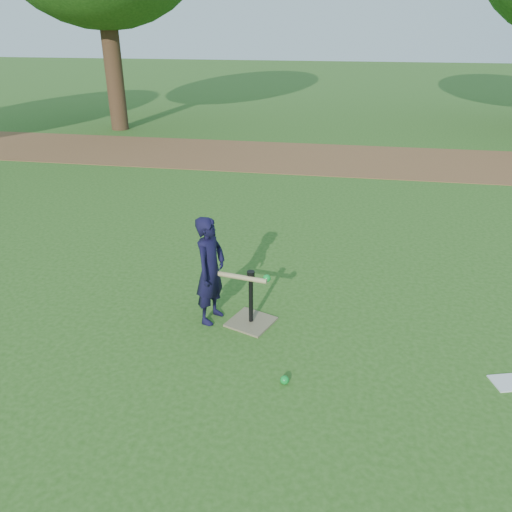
# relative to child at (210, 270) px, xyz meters

# --- Properties ---
(ground) EXTENTS (80.00, 80.00, 0.00)m
(ground) POSITION_rel_child_xyz_m (0.59, -0.27, -0.59)
(ground) COLOR #285116
(ground) RESTS_ON ground
(dirt_strip) EXTENTS (24.00, 3.00, 0.01)m
(dirt_strip) POSITION_rel_child_xyz_m (0.59, 7.23, -0.58)
(dirt_strip) COLOR brown
(dirt_strip) RESTS_ON ground
(child) EXTENTS (0.38, 0.48, 1.17)m
(child) POSITION_rel_child_xyz_m (0.00, 0.00, 0.00)
(child) COLOR black
(child) RESTS_ON ground
(wiffle_ball_ground) EXTENTS (0.08, 0.08, 0.08)m
(wiffle_ball_ground) POSITION_rel_child_xyz_m (0.90, -0.93, -0.55)
(wiffle_ball_ground) COLOR #0D902B
(wiffle_ball_ground) RESTS_ON ground
(clipboard) EXTENTS (0.35, 0.31, 0.01)m
(clipboard) POSITION_rel_child_xyz_m (2.88, -0.56, -0.58)
(clipboard) COLOR silver
(clipboard) RESTS_ON ground
(batting_tee) EXTENTS (0.55, 0.55, 0.61)m
(batting_tee) POSITION_rel_child_xyz_m (0.43, -0.01, -0.48)
(batting_tee) COLOR #786A4C
(batting_tee) RESTS_ON ground
(swing_action) EXTENTS (0.66, 0.15, 0.08)m
(swing_action) POSITION_rel_child_xyz_m (0.33, -0.03, -0.03)
(swing_action) COLOR tan
(swing_action) RESTS_ON ground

